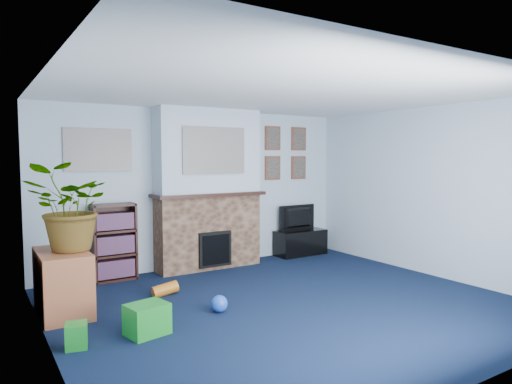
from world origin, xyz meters
TOP-DOWN VIEW (x-y plane):
  - floor at (0.00, 0.00)m, footprint 5.00×4.50m
  - ceiling at (0.00, 0.00)m, footprint 5.00×4.50m
  - wall_back at (0.00, 2.25)m, footprint 5.00×0.04m
  - wall_front at (0.00, -2.25)m, footprint 5.00×0.04m
  - wall_left at (-2.50, 0.00)m, footprint 0.04×4.50m
  - wall_right at (2.50, 0.00)m, footprint 0.04×4.50m
  - chimney_breast at (0.00, 2.05)m, footprint 1.72×0.50m
  - collage_main at (0.00, 1.84)m, footprint 1.00×0.03m
  - collage_left at (-1.55, 2.23)m, footprint 0.90×0.03m
  - portrait_tl at (1.30, 2.23)m, footprint 0.30×0.03m
  - portrait_tr at (1.85, 2.23)m, footprint 0.30×0.03m
  - portrait_bl at (1.30, 2.23)m, footprint 0.30×0.03m
  - portrait_br at (1.85, 2.23)m, footprint 0.30×0.03m
  - tv_stand at (1.75, 2.03)m, footprint 0.90×0.38m
  - television at (1.75, 2.05)m, footprint 0.75×0.13m
  - bookshelf at (-1.41, 2.11)m, footprint 0.58×0.28m
  - sideboard at (-2.24, 1.03)m, footprint 0.49×0.88m
  - potted_plant at (-2.19, 0.98)m, footprint 0.93×0.83m
  - mantel_clock at (-0.08, 2.00)m, footprint 0.10×0.06m
  - mantel_candle at (0.23, 2.00)m, footprint 0.05×0.05m
  - mantel_teddy at (-0.56, 2.00)m, footprint 0.12×0.12m
  - mantel_can at (0.69, 2.00)m, footprint 0.07×0.07m
  - green_crate at (-1.67, -0.02)m, footprint 0.42×0.36m
  - toy_ball at (-0.80, 0.17)m, footprint 0.19×0.19m
  - toy_block at (-2.30, 0.01)m, footprint 0.22×0.22m
  - toy_tube at (-1.07, 1.07)m, footprint 0.33×0.14m

SIDE VIEW (x-z plane):
  - floor at x=0.00m, z-range -0.01..0.01m
  - toy_tube at x=-1.07m, z-range -0.02..0.16m
  - toy_ball at x=-0.80m, z-range 0.00..0.18m
  - toy_block at x=-2.30m, z-range 0.00..0.22m
  - green_crate at x=-1.67m, z-range -0.01..0.29m
  - tv_stand at x=1.75m, z-range 0.01..0.44m
  - sideboard at x=-2.24m, z-range 0.01..0.69m
  - bookshelf at x=-1.41m, z-range -0.02..1.03m
  - television at x=1.75m, z-range 0.43..0.86m
  - potted_plant at x=-2.19m, z-range 0.68..1.63m
  - chimney_breast at x=0.00m, z-range -0.02..2.38m
  - wall_back at x=0.00m, z-range 0.00..2.40m
  - wall_front at x=0.00m, z-range 0.00..2.40m
  - wall_left at x=-2.50m, z-range 0.00..2.40m
  - wall_right at x=2.50m, z-range 0.00..2.40m
  - mantel_can at x=0.69m, z-range 1.14..1.28m
  - mantel_teddy at x=-0.56m, z-range 1.16..1.27m
  - mantel_clock at x=-0.08m, z-range 1.15..1.29m
  - mantel_candle at x=0.23m, z-range 1.15..1.31m
  - portrait_bl at x=1.30m, z-range 1.30..1.70m
  - portrait_br at x=1.85m, z-range 1.30..1.70m
  - collage_left at x=-1.55m, z-range 1.49..2.07m
  - collage_main at x=0.00m, z-range 1.44..2.12m
  - portrait_tl at x=1.30m, z-range 1.80..2.20m
  - portrait_tr at x=1.85m, z-range 1.80..2.20m
  - ceiling at x=0.00m, z-range 2.40..2.40m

